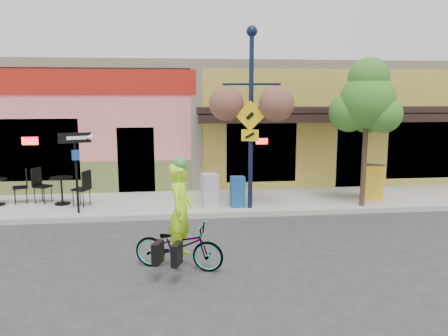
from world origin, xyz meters
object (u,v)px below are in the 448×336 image
lamp_post (251,119)px  cyclist_rider (181,223)px  bicycle (179,246)px  street_tree (366,132)px  one_way_sign (76,173)px  building (215,121)px  newspaper_box_grey (210,190)px  newspaper_box_blue (238,192)px

lamp_post → cyclist_rider: bearing=-98.3°
bicycle → cyclist_rider: cyclist_rider is taller
cyclist_rider → street_tree: street_tree is taller
bicycle → street_tree: bearing=-36.2°
bicycle → one_way_sign: size_ratio=0.80×
building → bicycle: building is taller
bicycle → newspaper_box_grey: newspaper_box_grey is taller
one_way_sign → newspaper_box_blue: bearing=-16.8°
building → bicycle: 10.69m
bicycle → one_way_sign: bearing=54.1°
building → cyclist_rider: 10.62m
street_tree → cyclist_rider: bearing=-144.9°
newspaper_box_blue → newspaper_box_grey: (-0.79, 0.11, 0.04)m
building → newspaper_box_grey: building is taller
cyclist_rider → newspaper_box_blue: (1.69, 4.02, -0.33)m
lamp_post → newspaper_box_grey: lamp_post is taller
building → lamp_post: (0.39, -6.54, 0.43)m
bicycle → one_way_sign: 4.76m
building → street_tree: (3.69, -6.66, 0.05)m
lamp_post → street_tree: bearing=17.4°
newspaper_box_grey → street_tree: size_ratio=0.22×
cyclist_rider → lamp_post: 4.70m
lamp_post → one_way_sign: 4.98m
building → one_way_sign: 7.96m
one_way_sign → newspaper_box_blue: one_way_sign is taller
cyclist_rider → newspaper_box_grey: 4.24m
building → one_way_sign: bearing=-123.8°
lamp_post → newspaper_box_grey: (-1.14, 0.28, -2.05)m
cyclist_rider → street_tree: (5.33, 3.74, 1.37)m
one_way_sign → newspaper_box_blue: size_ratio=2.50×
bicycle → newspaper_box_blue: bearing=-4.4°
newspaper_box_grey → newspaper_box_blue: bearing=-19.1°
bicycle → cyclist_rider: size_ratio=0.96×
lamp_post → building: bearing=112.9°
one_way_sign → lamp_post: bearing=-18.9°
lamp_post → one_way_sign: lamp_post is taller
newspaper_box_blue → building: bearing=88.8°
cyclist_rider → one_way_sign: bearing=54.6°
bicycle → street_tree: 6.80m
bicycle → lamp_post: lamp_post is taller
building → lamp_post: size_ratio=3.60×
newspaper_box_blue → newspaper_box_grey: bearing=170.2°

